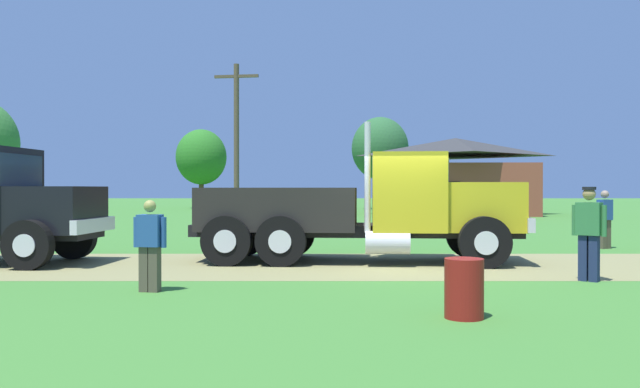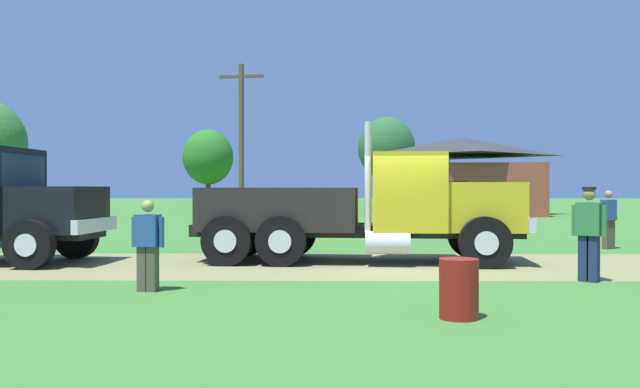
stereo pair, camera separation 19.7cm
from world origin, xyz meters
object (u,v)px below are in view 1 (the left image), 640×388
Objects in this scene: visitor_walking_mid at (590,229)px; shed_building at (457,178)px; visitor_standing_near at (151,243)px; utility_pole_near at (238,139)px; steel_barrel at (465,288)px; truck_foreground_white at (363,210)px; visitor_far_side at (606,217)px.

visitor_walking_mid is 0.18× the size of shed_building.
utility_pole_near reaches higher than visitor_standing_near.
shed_building is (4.13, 31.30, 1.52)m from visitor_walking_mid.
steel_barrel is at bearing -74.94° from utility_pole_near.
shed_building is (8.25, 28.06, 1.26)m from truck_foreground_white.
visitor_standing_near is 0.20× the size of utility_pole_near.
shed_building is at bearing 87.95° from visitor_far_side.
utility_pole_near is at bearing 115.83° from visitor_walking_mid.
truck_foreground_white is 5.25m from visitor_walking_mid.
steel_barrel is (4.88, -2.23, -0.43)m from visitor_standing_near.
visitor_walking_mid reaches higher than visitor_far_side.
visitor_standing_near is 13.72m from visitor_far_side.
utility_pole_near is (-1.17, 20.26, 3.34)m from visitor_standing_near.
shed_building is 1.26× the size of utility_pole_near.
visitor_standing_near is at bearing -110.52° from shed_building.
visitor_far_side is 24.79m from shed_building.
utility_pole_near is at bearing 107.88° from truck_foreground_white.
truck_foreground_white reaches higher than steel_barrel.
steel_barrel is 23.59m from utility_pole_near.
visitor_far_side is (7.36, 3.34, -0.34)m from truck_foreground_white.
shed_building reaches higher than truck_foreground_white.
visitor_walking_mid is at bearing -38.19° from truck_foreground_white.
steel_barrel is at bearing -24.58° from visitor_standing_near.
steel_barrel is (-6.41, -10.03, -0.51)m from visitor_far_side.
visitor_standing_near is 5.38m from steel_barrel.
shed_building is at bearing 73.61° from truck_foreground_white.
utility_pole_near reaches higher than shed_building.
truck_foreground_white is 1.02× the size of utility_pole_near.
visitor_far_side is at bearing 57.44° from steel_barrel.
visitor_standing_near reaches higher than steel_barrel.
steel_barrel is at bearing -132.48° from visitor_walking_mid.
visitor_walking_mid is at bearing 8.64° from visitor_standing_near.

